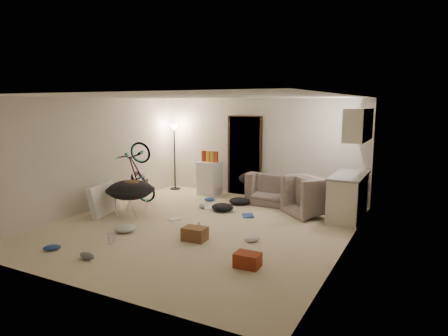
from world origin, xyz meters
The scene contains 39 objects.
floor centered at (0.00, 0.00, -0.01)m, with size 5.50×6.00×0.02m, color beige.
ceiling centered at (0.00, 0.00, 2.51)m, with size 5.50×6.00×0.02m, color white.
wall_back centered at (0.00, 3.01, 1.25)m, with size 5.50×0.02×2.50m, color beige.
wall_front centered at (0.00, -3.01, 1.25)m, with size 5.50×0.02×2.50m, color beige.
wall_left centered at (-2.76, 0.00, 1.25)m, with size 0.02×6.00×2.50m, color beige.
wall_right centered at (2.76, 0.00, 1.25)m, with size 0.02×6.00×2.50m, color beige.
doorway centered at (-0.40, 2.97, 1.02)m, with size 0.85×0.10×2.04m, color black.
door_trim centered at (-0.40, 2.94, 1.02)m, with size 0.97×0.04×2.10m, color #312111.
floor_lamp centered at (-2.40, 2.65, 1.31)m, with size 0.28×0.28×1.81m.
kitchen_counter centered at (2.43, 2.00, 0.44)m, with size 0.60×1.50×0.88m, color beige.
counter_top centered at (2.43, 2.00, 0.90)m, with size 0.64×1.54×0.04m, color gray.
kitchen_uppers centered at (2.56, 2.00, 1.95)m, with size 0.38×1.40×0.65m, color beige.
sofa centered at (0.93, 2.45, 0.27)m, with size 1.85×0.73×0.54m, color #373E36.
armchair centered at (1.78, 1.94, 0.31)m, with size 0.96×0.84×0.62m, color #373E36.
bicycle centered at (-2.30, 0.96, 0.40)m, with size 0.53×1.51×0.80m, color black.
book_asset centered at (-0.85, -1.61, 0.01)m, with size 0.15×0.21×0.02m, color maroon.
mini_fridge centered at (-1.23, 2.55, 0.43)m, with size 0.51×0.51×0.87m, color white.
snack_box_0 centered at (-1.40, 2.55, 1.00)m, with size 0.10×0.07×0.30m, color maroon.
snack_box_1 centered at (-1.28, 2.55, 1.00)m, with size 0.10×0.07×0.30m, color orange.
snack_box_2 centered at (-1.16, 2.55, 1.00)m, with size 0.10×0.07×0.30m, color #BE8B28.
snack_box_3 centered at (-1.04, 2.55, 1.00)m, with size 0.10×0.07×0.30m, color maroon.
saucer_chair centered at (-1.78, 0.06, 0.44)m, with size 1.05×1.05×0.74m.
hoodie centered at (-1.73, 0.03, 0.65)m, with size 0.48×0.40×0.22m, color #4B2E1A.
sofa_drape centered at (-0.02, 2.45, 0.54)m, with size 0.56×0.46×0.28m, color black.
tv_box centered at (-2.30, -0.21, 0.33)m, with size 0.12×1.00×0.66m, color silver.
drink_case_a centered at (0.33, -0.73, 0.12)m, with size 0.41×0.29×0.23m, color brown.
drink_case_b centered at (1.63, -1.37, 0.11)m, with size 0.37×0.27×0.21m, color maroon.
juicer centered at (0.17, -0.33, 0.09)m, with size 0.15×0.15×0.22m.
newspaper centered at (-0.54, 1.48, 0.00)m, with size 0.46×0.61×0.01m, color #BCB7AD.
book_blue centered at (0.54, 1.08, 0.02)m, with size 0.22×0.30×0.03m, color #294997.
book_white centered at (-0.71, 0.15, 0.01)m, with size 0.18×0.24×0.02m, color silver.
shoe_0 centered at (-0.83, 1.85, 0.05)m, with size 0.26×0.11×0.10m, color #294997.
shoe_1 centered at (-0.67, 1.19, 0.05)m, with size 0.27×0.11×0.10m, color slate.
shoe_2 centered at (-1.47, -2.24, 0.05)m, with size 0.28×0.11×0.10m, color #294997.
shoe_3 centered at (-0.68, -2.24, 0.06)m, with size 0.30×0.12×0.11m, color slate.
shoe_4 centered at (1.26, -0.35, 0.06)m, with size 0.30×0.12×0.11m, color white.
clothes_lump_a centered at (-0.15, 1.22, 0.08)m, with size 0.52×0.44×0.17m, color black.
clothes_lump_b centered at (-0.06, 1.94, 0.08)m, with size 0.51×0.44×0.16m, color black.
clothes_lump_c centered at (-1.08, -0.93, 0.07)m, with size 0.42×0.36×0.13m, color silver.
Camera 1 is at (3.89, -6.45, 2.36)m, focal length 32.00 mm.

